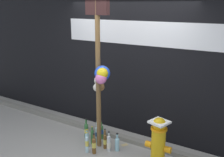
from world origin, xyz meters
TOP-DOWN VIEW (x-y plane):
  - building_wall at (0.00, 1.30)m, footprint 10.00×0.21m
  - curb_strip at (0.00, 0.86)m, footprint 8.00×0.12m
  - memorial_post at (-0.09, 0.42)m, footprint 0.48×0.44m
  - fire_hydrant at (1.00, 0.38)m, footprint 0.41×0.32m
  - bottle_0 at (-0.28, 0.44)m, footprint 0.06×0.06m
  - bottle_1 at (-0.24, 0.53)m, footprint 0.07×0.07m
  - bottle_2 at (-0.20, 0.16)m, footprint 0.06×0.06m
  - bottle_3 at (-0.07, 0.19)m, footprint 0.07×0.07m
  - bottle_4 at (-0.33, 0.33)m, footprint 0.07×0.07m
  - bottle_5 at (-0.25, 0.68)m, footprint 0.08×0.08m
  - bottle_6 at (-0.51, 0.56)m, footprint 0.07×0.07m
  - bottle_7 at (0.22, 0.47)m, footprint 0.08×0.08m
  - bottle_8 at (0.11, 0.38)m, footprint 0.06×0.06m
  - bottle_9 at (-0.00, 0.42)m, footprint 0.06×0.06m
  - litter_3 at (0.24, 0.70)m, footprint 0.13×0.14m

SIDE VIEW (x-z plane):
  - litter_3 at x=0.24m, z-range 0.00..0.01m
  - curb_strip at x=0.00m, z-range 0.00..0.08m
  - bottle_4 at x=-0.33m, z-range -0.02..0.29m
  - bottle_7 at x=0.22m, z-range -0.03..0.30m
  - bottle_9 at x=0.00m, z-range -0.04..0.33m
  - bottle_8 at x=0.11m, z-range -0.04..0.33m
  - bottle_0 at x=-0.28m, z-range -0.03..0.32m
  - bottle_5 at x=-0.25m, z-range -0.03..0.33m
  - bottle_3 at x=-0.07m, z-range -0.03..0.34m
  - bottle_6 at x=-0.51m, z-range -0.04..0.35m
  - bottle_2 at x=-0.20m, z-range -0.02..0.35m
  - bottle_1 at x=-0.24m, z-range -0.04..0.39m
  - fire_hydrant at x=1.00m, z-range 0.02..0.86m
  - memorial_post at x=-0.09m, z-range 0.18..2.84m
  - building_wall at x=0.00m, z-range 0.00..3.77m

